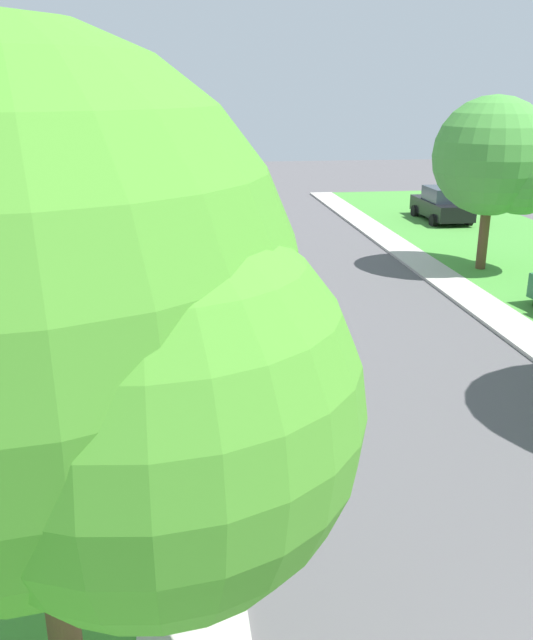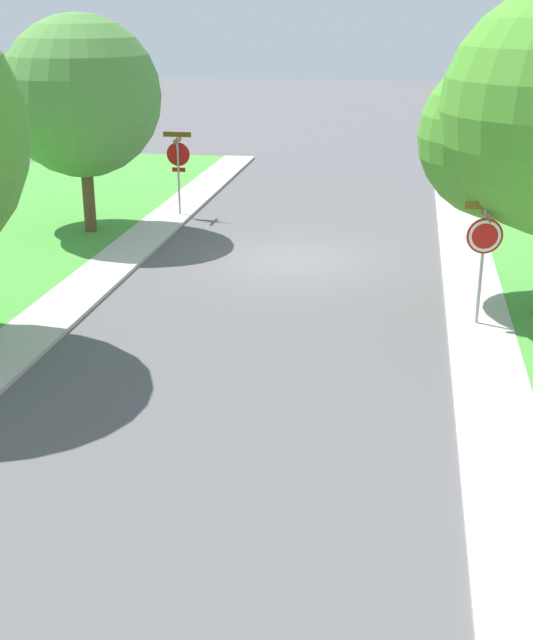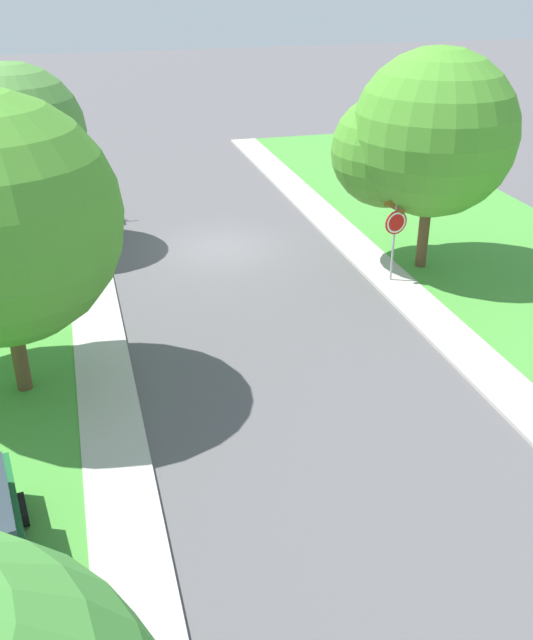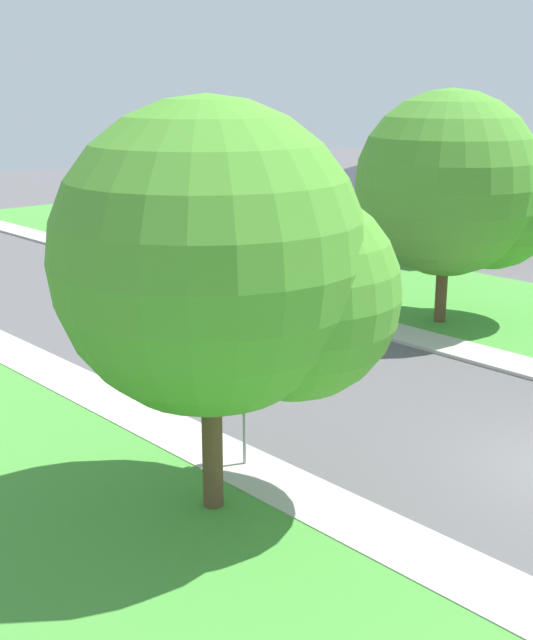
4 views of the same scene
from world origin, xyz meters
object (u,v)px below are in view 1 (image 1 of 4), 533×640
at_px(car_blue_far_down_street, 40,259).
at_px(tree_across_left, 58,337).
at_px(car_black_near_corner, 442,205).
at_px(tree_across_right, 500,161).
at_px(stop_sign_far_corner, 193,493).

distance_m(car_blue_far_down_street, tree_across_left, 18.30).
bearing_deg(car_black_near_corner, car_blue_far_down_street, -153.66).
bearing_deg(car_black_near_corner, tree_across_right, -101.47).
xyz_separation_m(car_blue_far_down_street, tree_across_right, (16.08, -0.57, 3.14)).
xyz_separation_m(stop_sign_far_corner, tree_across_right, (11.41, 15.98, 2.13)).
xyz_separation_m(stop_sign_far_corner, tree_across_left, (-1.18, -1.08, 2.45)).
height_order(car_black_near_corner, tree_across_left, tree_across_left).
relative_size(stop_sign_far_corner, car_blue_far_down_street, 0.62).
bearing_deg(car_black_near_corner, stop_sign_far_corner, -117.64).
bearing_deg(stop_sign_far_corner, tree_across_left, -137.43).
height_order(stop_sign_far_corner, tree_across_right, tree_across_right).
distance_m(stop_sign_far_corner, car_black_near_corner, 28.76).
height_order(stop_sign_far_corner, tree_across_left, tree_across_left).
bearing_deg(tree_across_right, tree_across_left, -126.42).
relative_size(car_black_near_corner, tree_across_right, 0.69).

